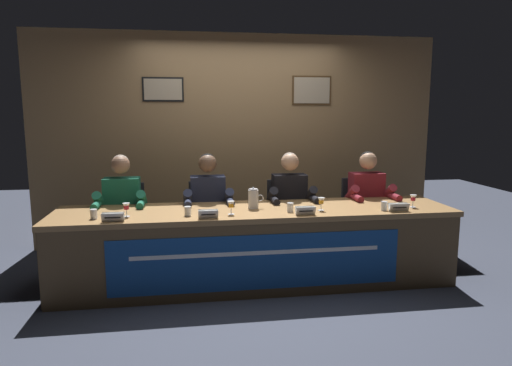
{
  "coord_description": "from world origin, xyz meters",
  "views": [
    {
      "loc": [
        -0.63,
        -4.21,
        1.66
      ],
      "look_at": [
        0.0,
        0.0,
        0.99
      ],
      "focal_mm": 31.75,
      "sensor_mm": 36.0,
      "label": 1
    }
  ],
  "objects_px": {
    "water_cup_far_left": "(94,215)",
    "chair_far_right": "(361,219)",
    "nameplate_center_left": "(208,214)",
    "nameplate_far_right": "(399,207)",
    "water_cup_center_left": "(188,212)",
    "water_pitcher_central": "(253,199)",
    "conference_table": "(258,234)",
    "juice_glass_center_left": "(231,205)",
    "panelist_center_left": "(208,204)",
    "chair_center_right": "(287,222)",
    "juice_glass_center_right": "(321,202)",
    "water_cup_far_right": "(384,206)",
    "water_cup_center_right": "(290,208)",
    "panelist_far_right": "(369,199)",
    "panelist_center_right": "(291,201)",
    "juice_glass_far_left": "(126,207)",
    "chair_far_left": "(125,228)",
    "juice_glass_far_right": "(413,199)",
    "nameplate_far_left": "(113,217)",
    "nameplate_center_right": "(306,211)",
    "panelist_far_left": "(121,206)",
    "chair_center_left": "(208,225)"
  },
  "relations": [
    {
      "from": "water_cup_far_left",
      "to": "chair_far_right",
      "type": "relative_size",
      "value": 0.09
    },
    {
      "from": "conference_table",
      "to": "chair_center_left",
      "type": "xyz_separation_m",
      "value": [
        -0.44,
        0.73,
        -0.07
      ]
    },
    {
      "from": "conference_table",
      "to": "juice_glass_center_right",
      "type": "relative_size",
      "value": 30.68
    },
    {
      "from": "chair_far_right",
      "to": "water_pitcher_central",
      "type": "relative_size",
      "value": 4.3
    },
    {
      "from": "chair_far_right",
      "to": "nameplate_far_left",
      "type": "bearing_deg",
      "value": -159.85
    },
    {
      "from": "nameplate_center_left",
      "to": "water_cup_far_right",
      "type": "relative_size",
      "value": 2.04
    },
    {
      "from": "panelist_center_left",
      "to": "nameplate_center_left",
      "type": "bearing_deg",
      "value": -92.66
    },
    {
      "from": "chair_center_right",
      "to": "panelist_center_right",
      "type": "distance_m",
      "value": 0.34
    },
    {
      "from": "water_cup_far_left",
      "to": "water_pitcher_central",
      "type": "relative_size",
      "value": 0.4
    },
    {
      "from": "chair_far_left",
      "to": "juice_glass_center_right",
      "type": "xyz_separation_m",
      "value": [
        1.91,
        -0.79,
        0.38
      ]
    },
    {
      "from": "juice_glass_far_left",
      "to": "water_cup_far_right",
      "type": "relative_size",
      "value": 1.46
    },
    {
      "from": "juice_glass_center_right",
      "to": "water_cup_far_right",
      "type": "relative_size",
      "value": 1.46
    },
    {
      "from": "water_cup_center_left",
      "to": "water_pitcher_central",
      "type": "height_order",
      "value": "water_pitcher_central"
    },
    {
      "from": "water_pitcher_central",
      "to": "panelist_center_left",
      "type": "bearing_deg",
      "value": 136.47
    },
    {
      "from": "juice_glass_far_left",
      "to": "water_cup_far_right",
      "type": "xyz_separation_m",
      "value": [
        2.38,
        -0.09,
        -0.05
      ]
    },
    {
      "from": "water_cup_center_right",
      "to": "panelist_far_right",
      "type": "height_order",
      "value": "panelist_far_right"
    },
    {
      "from": "juice_glass_center_right",
      "to": "panelist_far_right",
      "type": "relative_size",
      "value": 0.1
    },
    {
      "from": "juice_glass_center_right",
      "to": "juice_glass_far_left",
      "type": "bearing_deg",
      "value": 179.68
    },
    {
      "from": "chair_center_right",
      "to": "juice_glass_center_right",
      "type": "relative_size",
      "value": 7.28
    },
    {
      "from": "panelist_center_right",
      "to": "panelist_far_right",
      "type": "height_order",
      "value": "same"
    },
    {
      "from": "nameplate_far_left",
      "to": "juice_glass_center_right",
      "type": "xyz_separation_m",
      "value": [
        1.87,
        0.16,
        0.05
      ]
    },
    {
      "from": "panelist_far_left",
      "to": "water_cup_far_right",
      "type": "height_order",
      "value": "panelist_far_left"
    },
    {
      "from": "nameplate_center_left",
      "to": "panelist_far_right",
      "type": "relative_size",
      "value": 0.14
    },
    {
      "from": "nameplate_center_left",
      "to": "water_cup_far_right",
      "type": "distance_m",
      "value": 1.66
    },
    {
      "from": "chair_center_right",
      "to": "juice_glass_center_right",
      "type": "xyz_separation_m",
      "value": [
        0.16,
        -0.79,
        0.38
      ]
    },
    {
      "from": "water_cup_center_right",
      "to": "juice_glass_far_right",
      "type": "bearing_deg",
      "value": 0.83
    },
    {
      "from": "water_cup_far_left",
      "to": "chair_far_right",
      "type": "bearing_deg",
      "value": 16.34
    },
    {
      "from": "chair_center_right",
      "to": "panelist_far_right",
      "type": "xyz_separation_m",
      "value": [
        0.88,
        -0.2,
        0.28
      ]
    },
    {
      "from": "conference_table",
      "to": "juice_glass_center_left",
      "type": "distance_m",
      "value": 0.41
    },
    {
      "from": "juice_glass_center_left",
      "to": "water_cup_center_left",
      "type": "relative_size",
      "value": 1.46
    },
    {
      "from": "nameplate_center_left",
      "to": "nameplate_far_right",
      "type": "xyz_separation_m",
      "value": [
        1.78,
        0.02,
        0.0
      ]
    },
    {
      "from": "water_cup_far_left",
      "to": "chair_center_right",
      "type": "bearing_deg",
      "value": 23.19
    },
    {
      "from": "water_cup_center_right",
      "to": "nameplate_far_right",
      "type": "height_order",
      "value": "water_cup_center_right"
    },
    {
      "from": "water_cup_far_right",
      "to": "chair_center_right",
      "type": "bearing_deg",
      "value": 130.88
    },
    {
      "from": "panelist_center_left",
      "to": "juice_glass_far_right",
      "type": "xyz_separation_m",
      "value": [
        1.96,
        -0.58,
        0.11
      ]
    },
    {
      "from": "water_cup_far_left",
      "to": "nameplate_center_right",
      "type": "distance_m",
      "value": 1.87
    },
    {
      "from": "chair_center_right",
      "to": "nameplate_center_right",
      "type": "relative_size",
      "value": 5.05
    },
    {
      "from": "chair_center_right",
      "to": "water_pitcher_central",
      "type": "bearing_deg",
      "value": -127.76
    },
    {
      "from": "panelist_center_left",
      "to": "chair_far_right",
      "type": "xyz_separation_m",
      "value": [
        1.75,
        0.2,
        -0.28
      ]
    },
    {
      "from": "chair_far_right",
      "to": "nameplate_far_right",
      "type": "distance_m",
      "value": 0.99
    },
    {
      "from": "panelist_far_left",
      "to": "nameplate_far_right",
      "type": "xyz_separation_m",
      "value": [
        2.62,
        -0.73,
        0.06
      ]
    },
    {
      "from": "water_cup_far_left",
      "to": "nameplate_center_right",
      "type": "xyz_separation_m",
      "value": [
        1.86,
        -0.13,
        0.0
      ]
    },
    {
      "from": "juice_glass_center_left",
      "to": "panelist_center_left",
      "type": "bearing_deg",
      "value": 105.82
    },
    {
      "from": "juice_glass_far_left",
      "to": "panelist_center_left",
      "type": "relative_size",
      "value": 0.1
    },
    {
      "from": "panelist_center_left",
      "to": "juice_glass_center_right",
      "type": "relative_size",
      "value": 9.92
    },
    {
      "from": "panelist_center_left",
      "to": "chair_center_right",
      "type": "height_order",
      "value": "panelist_center_left"
    },
    {
      "from": "panelist_center_right",
      "to": "panelist_far_right",
      "type": "relative_size",
      "value": 1.0
    },
    {
      "from": "conference_table",
      "to": "water_cup_center_left",
      "type": "bearing_deg",
      "value": -172.18
    },
    {
      "from": "nameplate_center_right",
      "to": "juice_glass_far_left",
      "type": "bearing_deg",
      "value": 173.91
    },
    {
      "from": "panelist_far_right",
      "to": "juice_glass_far_right",
      "type": "distance_m",
      "value": 0.62
    }
  ]
}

